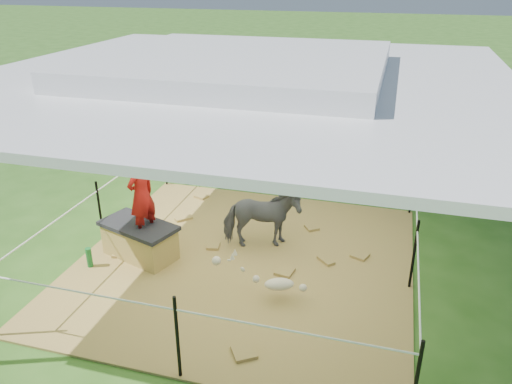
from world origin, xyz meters
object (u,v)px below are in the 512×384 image
(woman, at_px, (141,188))
(picnic_table_far, at_px, (500,101))
(pony, at_px, (261,218))
(straw_bale, at_px, (140,242))
(trash_barrel, at_px, (461,127))
(foal, at_px, (279,282))
(picnic_table_near, at_px, (383,102))
(green_bottle, at_px, (89,257))
(distant_person, at_px, (405,101))

(woman, height_order, picnic_table_far, woman)
(pony, bearing_deg, picnic_table_far, -46.30)
(straw_bale, bearing_deg, woman, 0.00)
(pony, bearing_deg, trash_barrel, -47.83)
(foal, xyz_separation_m, picnic_table_near, (0.82, 9.29, 0.09))
(picnic_table_near, distance_m, picnic_table_far, 3.33)
(trash_barrel, distance_m, picnic_table_near, 2.78)
(picnic_table_far, bearing_deg, foal, -119.95)
(woman, bearing_deg, straw_bale, -71.78)
(green_bottle, height_order, pony, pony)
(pony, relative_size, foal, 1.17)
(picnic_table_near, height_order, picnic_table_far, picnic_table_far)
(trash_barrel, xyz_separation_m, distant_person, (-1.30, 1.31, 0.21))
(straw_bale, xyz_separation_m, foal, (2.16, -0.49, 0.03))
(pony, xyz_separation_m, picnic_table_near, (1.38, 8.08, -0.12))
(green_bottle, xyz_separation_m, picnic_table_far, (6.72, 10.21, 0.22))
(woman, height_order, picnic_table_near, woman)
(trash_barrel, bearing_deg, pony, -118.33)
(distant_person, bearing_deg, pony, 56.07)
(picnic_table_far, xyz_separation_m, distant_person, (-2.61, -1.68, 0.22))
(foal, bearing_deg, picnic_table_far, 49.67)
(pony, distance_m, foal, 1.35)
(pony, height_order, picnic_table_near, pony)
(green_bottle, distance_m, trash_barrel, 9.01)
(green_bottle, height_order, picnic_table_far, picnic_table_far)
(pony, distance_m, picnic_table_far, 10.12)
(foal, bearing_deg, distant_person, 61.76)
(woman, height_order, trash_barrel, woman)
(straw_bale, height_order, pony, pony)
(foal, distance_m, trash_barrel, 7.73)
(straw_bale, relative_size, trash_barrel, 1.29)
(picnic_table_near, bearing_deg, woman, -120.20)
(picnic_table_far, bearing_deg, trash_barrel, -122.17)
(pony, xyz_separation_m, distant_person, (1.95, 7.35, 0.11))
(pony, height_order, trash_barrel, pony)
(green_bottle, relative_size, pony, 0.26)
(straw_bale, xyz_separation_m, trash_barrel, (4.86, 6.76, 0.14))
(green_bottle, xyz_separation_m, trash_barrel, (5.41, 7.21, 0.23))
(woman, relative_size, picnic_table_near, 0.68)
(picnic_table_far, bearing_deg, picnic_table_near, -171.99)
(distant_person, bearing_deg, straw_bale, 47.17)
(trash_barrel, bearing_deg, picnic_table_near, 132.56)
(foal, height_order, trash_barrel, trash_barrel)
(straw_bale, height_order, picnic_table_near, picnic_table_near)
(pony, relative_size, distant_person, 0.91)
(foal, relative_size, picnic_table_near, 0.52)
(straw_bale, height_order, foal, foal)
(straw_bale, relative_size, distant_person, 0.84)
(foal, height_order, distant_person, distant_person)
(pony, bearing_deg, straw_bale, 94.69)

